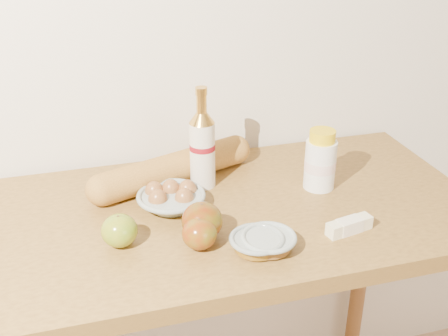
{
  "coord_description": "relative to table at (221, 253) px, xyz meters",
  "views": [
    {
      "loc": [
        -0.3,
        0.11,
        1.56
      ],
      "look_at": [
        0.0,
        1.15,
        1.02
      ],
      "focal_mm": 45.0,
      "sensor_mm": 36.0,
      "label": 1
    }
  ],
  "objects": [
    {
      "name": "syrup_bowl",
      "position": [
        0.03,
        -0.18,
        0.14
      ],
      "size": [
        0.13,
        0.13,
        0.03
      ],
      "rotation": [
        0.0,
        0.0,
        -0.11
      ],
      "color": "gray",
      "rests_on": "table"
    },
    {
      "name": "apple_redgreen_right",
      "position": [
        -0.08,
        -0.13,
        0.16
      ],
      "size": [
        0.09,
        0.09,
        0.07
      ],
      "rotation": [
        0.0,
        0.0,
        -0.23
      ],
      "color": "#99080A",
      "rests_on": "table"
    },
    {
      "name": "sugar_bowl",
      "position": [
        0.05,
        -0.18,
        0.14
      ],
      "size": [
        0.13,
        0.13,
        0.03
      ],
      "rotation": [
        0.0,
        0.0,
        0.11
      ],
      "color": "#919F9A",
      "rests_on": "table"
    },
    {
      "name": "butter_stick",
      "position": [
        0.24,
        -0.17,
        0.14
      ],
      "size": [
        0.11,
        0.05,
        0.03
      ],
      "rotation": [
        0.0,
        0.0,
        0.2
      ],
      "color": "beige",
      "rests_on": "table"
    },
    {
      "name": "bourbon_bottle",
      "position": [
        -0.01,
        0.12,
        0.23
      ],
      "size": [
        0.08,
        0.08,
        0.25
      ],
      "rotation": [
        0.0,
        0.0,
        0.41
      ],
      "color": "beige",
      "rests_on": "table"
    },
    {
      "name": "apple_redgreen_front",
      "position": [
        -0.07,
        -0.1,
        0.16
      ],
      "size": [
        0.11,
        0.11,
        0.08
      ],
      "rotation": [
        0.0,
        0.0,
        0.4
      ],
      "color": "#850707",
      "rests_on": "table"
    },
    {
      "name": "table",
      "position": [
        0.0,
        0.0,
        0.0
      ],
      "size": [
        1.2,
        0.6,
        0.9
      ],
      "color": "olive",
      "rests_on": "ground"
    },
    {
      "name": "cream_bottle",
      "position": [
        0.26,
        0.04,
        0.19
      ],
      "size": [
        0.1,
        0.1,
        0.15
      ],
      "rotation": [
        0.0,
        0.0,
        0.4
      ],
      "color": "white",
      "rests_on": "table"
    },
    {
      "name": "egg_bowl",
      "position": [
        -0.11,
        0.04,
        0.15
      ],
      "size": [
        0.19,
        0.19,
        0.06
      ],
      "rotation": [
        0.0,
        0.0,
        -0.19
      ],
      "color": "#919F9A",
      "rests_on": "table"
    },
    {
      "name": "back_wall",
      "position": [
        0.0,
        0.33,
        0.52
      ],
      "size": [
        3.5,
        0.02,
        2.6
      ],
      "primitive_type": "cube",
      "color": "beige",
      "rests_on": "ground"
    },
    {
      "name": "baguette",
      "position": [
        -0.08,
        0.16,
        0.16
      ],
      "size": [
        0.46,
        0.22,
        0.08
      ],
      "rotation": [
        0.0,
        0.0,
        0.34
      ],
      "color": "#C18A3B",
      "rests_on": "table"
    },
    {
      "name": "apple_yellowgreen",
      "position": [
        -0.24,
        -0.08,
        0.16
      ],
      "size": [
        0.08,
        0.08,
        0.07
      ],
      "rotation": [
        0.0,
        0.0,
        -0.08
      ],
      "color": "olive",
      "rests_on": "table"
    }
  ]
}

